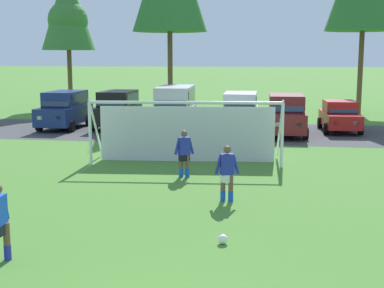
{
  "coord_description": "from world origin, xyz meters",
  "views": [
    {
      "loc": [
        1.47,
        -6.39,
        4.15
      ],
      "look_at": [
        -0.66,
        7.85,
        1.79
      ],
      "focal_mm": 49.89,
      "sensor_mm": 36.0,
      "label": 1
    }
  ],
  "objects_px": {
    "soccer_ball": "(223,239)",
    "parked_car_slot_center_right": "(286,115)",
    "player_winger_left": "(227,174)",
    "parked_car_slot_center": "(240,111)",
    "soccer_goal": "(187,130)",
    "parked_car_slot_left": "(118,109)",
    "parked_car_slot_right": "(340,116)",
    "parked_car_slot_far_left": "(65,109)",
    "player_defender_far": "(184,154)",
    "parked_car_slot_center_left": "(175,108)"
  },
  "relations": [
    {
      "from": "soccer_ball",
      "to": "parked_car_slot_center_left",
      "type": "distance_m",
      "value": 18.23
    },
    {
      "from": "player_defender_far",
      "to": "player_winger_left",
      "type": "xyz_separation_m",
      "value": [
        1.73,
        -2.92,
        0.0
      ]
    },
    {
      "from": "soccer_ball",
      "to": "soccer_goal",
      "type": "distance_m",
      "value": 9.5
    },
    {
      "from": "player_winger_left",
      "to": "parked_car_slot_center_right",
      "type": "distance_m",
      "value": 13.71
    },
    {
      "from": "soccer_goal",
      "to": "player_defender_far",
      "type": "xyz_separation_m",
      "value": [
        0.34,
        -2.64,
        -0.47
      ]
    },
    {
      "from": "soccer_goal",
      "to": "parked_car_slot_right",
      "type": "relative_size",
      "value": 1.77
    },
    {
      "from": "soccer_ball",
      "to": "parked_car_slot_center",
      "type": "distance_m",
      "value": 18.43
    },
    {
      "from": "soccer_ball",
      "to": "parked_car_slot_center_right",
      "type": "relative_size",
      "value": 0.05
    },
    {
      "from": "parked_car_slot_center_right",
      "to": "parked_car_slot_far_left",
      "type": "bearing_deg",
      "value": 175.74
    },
    {
      "from": "parked_car_slot_center",
      "to": "parked_car_slot_right",
      "type": "distance_m",
      "value": 5.56
    },
    {
      "from": "soccer_ball",
      "to": "parked_car_slot_right",
      "type": "bearing_deg",
      "value": 75.89
    },
    {
      "from": "soccer_goal",
      "to": "parked_car_slot_center",
      "type": "relative_size",
      "value": 1.63
    },
    {
      "from": "soccer_goal",
      "to": "parked_car_slot_left",
      "type": "bearing_deg",
      "value": 120.2
    },
    {
      "from": "soccer_ball",
      "to": "player_winger_left",
      "type": "height_order",
      "value": "player_winger_left"
    },
    {
      "from": "soccer_goal",
      "to": "parked_car_slot_far_left",
      "type": "xyz_separation_m",
      "value": [
        -8.61,
        8.95,
        -0.18
      ]
    },
    {
      "from": "player_winger_left",
      "to": "parked_car_slot_right",
      "type": "bearing_deg",
      "value": 72.08
    },
    {
      "from": "soccer_goal",
      "to": "parked_car_slot_far_left",
      "type": "relative_size",
      "value": 1.64
    },
    {
      "from": "parked_car_slot_center",
      "to": "parked_car_slot_center_right",
      "type": "relative_size",
      "value": 1.0
    },
    {
      "from": "parked_car_slot_center_right",
      "to": "parked_car_slot_right",
      "type": "bearing_deg",
      "value": 32.75
    },
    {
      "from": "soccer_goal",
      "to": "parked_car_slot_right",
      "type": "bearing_deg",
      "value": 54.54
    },
    {
      "from": "parked_car_slot_center_left",
      "to": "parked_car_slot_center",
      "type": "distance_m",
      "value": 3.65
    },
    {
      "from": "parked_car_slot_left",
      "to": "player_defender_far",
      "type": "bearing_deg",
      "value": -64.13
    },
    {
      "from": "parked_car_slot_right",
      "to": "player_winger_left",
      "type": "bearing_deg",
      "value": -107.92
    },
    {
      "from": "parked_car_slot_center_right",
      "to": "parked_car_slot_center_left",
      "type": "bearing_deg",
      "value": 175.02
    },
    {
      "from": "parked_car_slot_center_right",
      "to": "parked_car_slot_right",
      "type": "relative_size",
      "value": 1.08
    },
    {
      "from": "player_defender_far",
      "to": "parked_car_slot_far_left",
      "type": "xyz_separation_m",
      "value": [
        -8.94,
        11.58,
        0.29
      ]
    },
    {
      "from": "parked_car_slot_left",
      "to": "parked_car_slot_right",
      "type": "bearing_deg",
      "value": 1.05
    },
    {
      "from": "soccer_goal",
      "to": "parked_car_slot_left",
      "type": "distance_m",
      "value": 11.24
    },
    {
      "from": "soccer_goal",
      "to": "parked_car_slot_center_left",
      "type": "distance_m",
      "value": 8.76
    },
    {
      "from": "soccer_ball",
      "to": "parked_car_slot_center_right",
      "type": "height_order",
      "value": "parked_car_slot_center_right"
    },
    {
      "from": "player_defender_far",
      "to": "soccer_goal",
      "type": "bearing_deg",
      "value": 97.27
    },
    {
      "from": "parked_car_slot_center_right",
      "to": "soccer_goal",
      "type": "bearing_deg",
      "value": -116.94
    },
    {
      "from": "player_winger_left",
      "to": "parked_car_slot_far_left",
      "type": "relative_size",
      "value": 0.36
    },
    {
      "from": "parked_car_slot_center_left",
      "to": "parked_car_slot_right",
      "type": "bearing_deg",
      "value": 8.84
    },
    {
      "from": "player_winger_left",
      "to": "parked_car_slot_center",
      "type": "distance_m",
      "value": 14.82
    },
    {
      "from": "player_winger_left",
      "to": "parked_car_slot_center_left",
      "type": "distance_m",
      "value": 14.68
    },
    {
      "from": "soccer_ball",
      "to": "player_defender_far",
      "type": "bearing_deg",
      "value": 106.67
    },
    {
      "from": "parked_car_slot_far_left",
      "to": "player_defender_far",
      "type": "bearing_deg",
      "value": -52.34
    },
    {
      "from": "parked_car_slot_far_left",
      "to": "parked_car_slot_left",
      "type": "distance_m",
      "value": 3.05
    },
    {
      "from": "soccer_goal",
      "to": "player_winger_left",
      "type": "bearing_deg",
      "value": -69.61
    },
    {
      "from": "soccer_goal",
      "to": "parked_car_slot_center_right",
      "type": "distance_m",
      "value": 8.98
    },
    {
      "from": "parked_car_slot_center_left",
      "to": "parked_car_slot_center",
      "type": "relative_size",
      "value": 1.05
    },
    {
      "from": "parked_car_slot_center",
      "to": "parked_car_slot_right",
      "type": "relative_size",
      "value": 1.09
    },
    {
      "from": "parked_car_slot_left",
      "to": "parked_car_slot_center_right",
      "type": "bearing_deg",
      "value": -9.96
    },
    {
      "from": "player_winger_left",
      "to": "parked_car_slot_far_left",
      "type": "height_order",
      "value": "parked_car_slot_far_left"
    },
    {
      "from": "player_winger_left",
      "to": "parked_car_slot_center_right",
      "type": "xyz_separation_m",
      "value": [
        2.0,
        13.56,
        0.29
      ]
    },
    {
      "from": "parked_car_slot_right",
      "to": "soccer_ball",
      "type": "bearing_deg",
      "value": -104.11
    },
    {
      "from": "parked_car_slot_far_left",
      "to": "parked_car_slot_center_left",
      "type": "xyz_separation_m",
      "value": [
        6.61,
        -0.42,
        0.23
      ]
    },
    {
      "from": "parked_car_slot_center_right",
      "to": "soccer_ball",
      "type": "bearing_deg",
      "value": -95.94
    },
    {
      "from": "player_winger_left",
      "to": "player_defender_far",
      "type": "bearing_deg",
      "value": 120.62
    }
  ]
}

